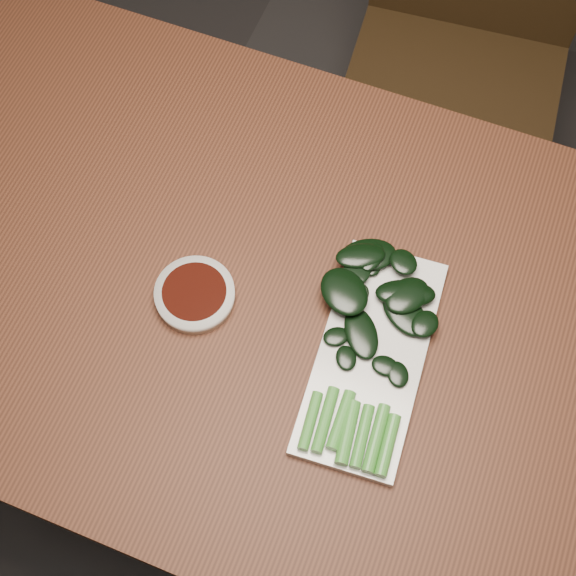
{
  "coord_description": "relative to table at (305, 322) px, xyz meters",
  "views": [
    {
      "loc": [
        0.15,
        -0.44,
        1.79
      ],
      "look_at": [
        -0.03,
        0.01,
        0.76
      ],
      "focal_mm": 50.0,
      "sensor_mm": 36.0,
      "label": 1
    }
  ],
  "objects": [
    {
      "name": "ground",
      "position": [
        0.0,
        0.0,
        -0.68
      ],
      "size": [
        6.0,
        6.0,
        0.0
      ],
      "primitive_type": "plane",
      "color": "#2A2828",
      "rests_on": "ground"
    },
    {
      "name": "table",
      "position": [
        0.0,
        0.0,
        0.0
      ],
      "size": [
        1.4,
        0.8,
        0.75
      ],
      "color": "#492414",
      "rests_on": "ground"
    },
    {
      "name": "chair_far",
      "position": [
        0.06,
        0.76,
        -0.19
      ],
      "size": [
        0.48,
        0.48,
        0.89
      ],
      "rotation": [
        0.0,
        0.0,
        0.1
      ],
      "color": "black",
      "rests_on": "ground"
    },
    {
      "name": "sauce_bowl",
      "position": [
        -0.15,
        -0.05,
        0.08
      ],
      "size": [
        0.11,
        0.11,
        0.02
      ],
      "color": "silver",
      "rests_on": "table"
    },
    {
      "name": "serving_plate",
      "position": [
        0.11,
        -0.04,
        0.08
      ],
      "size": [
        0.17,
        0.34,
        0.01
      ],
      "rotation": [
        0.0,
        0.0,
        0.07
      ],
      "color": "silver",
      "rests_on": "table"
    },
    {
      "name": "gai_lan",
      "position": [
        0.1,
        -0.02,
        0.1
      ],
      "size": [
        0.19,
        0.34,
        0.03
      ],
      "color": "#459332",
      "rests_on": "serving_plate"
    }
  ]
}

